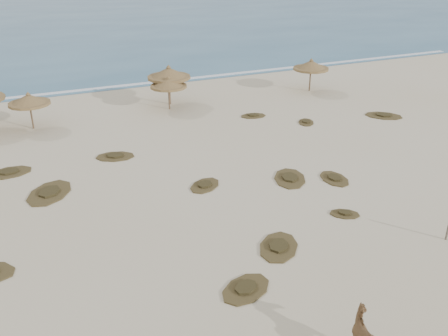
{
  "coord_description": "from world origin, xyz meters",
  "views": [
    {
      "loc": [
        -9.56,
        -15.34,
        11.33
      ],
      "look_at": [
        -0.64,
        5.0,
        1.12
      ],
      "focal_mm": 40.0,
      "sensor_mm": 36.0,
      "label": 1
    }
  ],
  "objects": [
    {
      "name": "scrub_7",
      "position": [
        5.72,
        14.4,
        0.05
      ],
      "size": [
        1.96,
        1.44,
        0.16
      ],
      "rotation": [
        0.0,
        0.0,
        2.98
      ],
      "color": "brown",
      "rests_on": "ground"
    },
    {
      "name": "scrub_5",
      "position": [
        14.14,
        10.73,
        0.05
      ],
      "size": [
        3.03,
        2.93,
        0.16
      ],
      "rotation": [
        0.0,
        0.0,
        2.44
      ],
      "color": "brown",
      "rests_on": "ground"
    },
    {
      "name": "fence_post_far",
      "position": [
        5.92,
        -2.96,
        0.59
      ],
      "size": [
        0.11,
        0.11,
        1.18
      ],
      "primitive_type": "cylinder",
      "rotation": [
        0.0,
        0.0,
        0.35
      ],
      "color": "#655C4C",
      "rests_on": "ground"
    },
    {
      "name": "scrub_9",
      "position": [
        -0.74,
        -0.71,
        0.05
      ],
      "size": [
        2.68,
        2.78,
        0.16
      ],
      "rotation": [
        0.0,
        0.0,
        0.88
      ],
      "color": "brown",
      "rests_on": "ground"
    },
    {
      "name": "palapa_5",
      "position": [
        12.85,
        18.33,
        2.09
      ],
      "size": [
        3.54,
        3.54,
        2.69
      ],
      "rotation": [
        0.0,
        0.0,
        0.27
      ],
      "color": "brown",
      "rests_on": "ground"
    },
    {
      "name": "scrub_11",
      "position": [
        -3.12,
        -2.57,
        0.05
      ],
      "size": [
        2.5,
        2.16,
        0.16
      ],
      "rotation": [
        0.0,
        0.0,
        0.45
      ],
      "color": "brown",
      "rests_on": "ground"
    },
    {
      "name": "foam_line",
      "position": [
        0.0,
        26.0,
        0.0
      ],
      "size": [
        70.0,
        0.6,
        0.01
      ],
      "primitive_type": "cube",
      "color": "white",
      "rests_on": "ground"
    },
    {
      "name": "ocean",
      "position": [
        0.0,
        75.0,
        0.0
      ],
      "size": [
        200.0,
        100.0,
        0.01
      ],
      "primitive_type": "cube",
      "color": "#2A5C80",
      "rests_on": "ground"
    },
    {
      "name": "scrub_10",
      "position": [
        8.39,
        11.73,
        0.05
      ],
      "size": [
        1.69,
        1.88,
        0.16
      ],
      "rotation": [
        0.0,
        0.0,
        1.03
      ],
      "color": "brown",
      "rests_on": "ground"
    },
    {
      "name": "scrub_12",
      "position": [
        3.31,
        0.42,
        0.05
      ],
      "size": [
        1.61,
        1.47,
        0.16
      ],
      "rotation": [
        0.0,
        0.0,
        2.56
      ],
      "color": "brown",
      "rests_on": "ground"
    },
    {
      "name": "ground",
      "position": [
        0.0,
        0.0,
        0.0
      ],
      "size": [
        160.0,
        160.0,
        0.0
      ],
      "primitive_type": "plane",
      "color": "beige",
      "rests_on": "ground"
    },
    {
      "name": "scrub_6",
      "position": [
        -10.41,
        11.23,
        0.05
      ],
      "size": [
        2.48,
        1.75,
        0.16
      ],
      "rotation": [
        0.0,
        0.0,
        0.1
      ],
      "color": "brown",
      "rests_on": "ground"
    },
    {
      "name": "palapa_2",
      "position": [
        -8.64,
        18.01,
        1.93
      ],
      "size": [
        3.5,
        3.5,
        2.49
      ],
      "rotation": [
        0.0,
        0.0,
        0.41
      ],
      "color": "brown",
      "rests_on": "ground"
    },
    {
      "name": "scrub_3",
      "position": [
        2.92,
        4.6,
        0.05
      ],
      "size": [
        2.55,
        2.95,
        0.16
      ],
      "rotation": [
        0.0,
        0.0,
        1.11
      ],
      "color": "brown",
      "rests_on": "ground"
    },
    {
      "name": "scrub_4",
      "position": [
        5.02,
        3.65,
        0.05
      ],
      "size": [
        1.44,
        2.08,
        0.16
      ],
      "rotation": [
        0.0,
        0.0,
        1.49
      ],
      "color": "brown",
      "rests_on": "ground"
    },
    {
      "name": "scrub_13",
      "position": [
        -4.76,
        11.11,
        0.05
      ],
      "size": [
        2.51,
        1.98,
        0.16
      ],
      "rotation": [
        0.0,
        0.0,
        2.86
      ],
      "color": "brown",
      "rests_on": "ground"
    },
    {
      "name": "palapa_4",
      "position": [
        1.27,
        19.49,
        2.32
      ],
      "size": [
        3.8,
        3.8,
        2.99
      ],
      "rotation": [
        0.0,
        0.0,
        -0.21
      ],
      "color": "brown",
      "rests_on": "ground"
    },
    {
      "name": "scrub_2",
      "position": [
        -1.43,
        5.62,
        0.05
      ],
      "size": [
        2.3,
        2.18,
        0.16
      ],
      "rotation": [
        0.0,
        0.0,
        0.66
      ],
      "color": "brown",
      "rests_on": "ground"
    },
    {
      "name": "scrub_1",
      "position": [
        -8.7,
        7.93,
        0.05
      ],
      "size": [
        3.15,
        3.45,
        0.16
      ],
      "rotation": [
        0.0,
        0.0,
        1.0
      ],
      "color": "brown",
      "rests_on": "ground"
    },
    {
      "name": "palapa_3",
      "position": [
        0.84,
        18.33,
        1.93
      ],
      "size": [
        3.28,
        3.28,
        2.49
      ],
      "rotation": [
        0.0,
        0.0,
        -0.27
      ],
      "color": "brown",
      "rests_on": "ground"
    }
  ]
}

